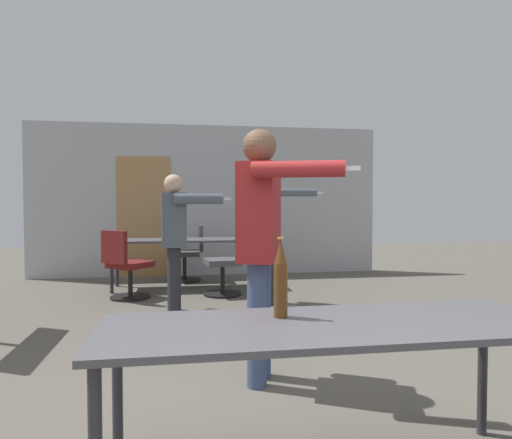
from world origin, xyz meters
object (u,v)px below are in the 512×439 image
object	(u,v)px
beer_bottle	(281,280)
office_chair_side_rolled	(126,267)
office_chair_near_pushed	(189,255)
office_chair_far_right	(228,264)
person_left_plaid	(175,231)
person_right_polo	(261,230)
person_far_watching	(268,223)

from	to	relation	value
beer_bottle	office_chair_side_rolled	bearing A→B (deg)	106.46
beer_bottle	office_chair_near_pushed	bearing A→B (deg)	93.77
office_chair_near_pushed	office_chair_side_rolled	bearing A→B (deg)	146.37
office_chair_near_pushed	office_chair_far_right	size ratio (longest dim) A/B	0.99
office_chair_far_right	office_chair_side_rolled	world-z (taller)	office_chair_far_right
person_left_plaid	office_chair_far_right	xyz separation A→B (m)	(0.70, 0.92, -0.51)
person_right_polo	office_chair_far_right	xyz separation A→B (m)	(0.07, 3.08, -0.65)
person_left_plaid	office_chair_near_pushed	world-z (taller)	person_left_plaid
person_right_polo	office_chair_side_rolled	bearing A→B (deg)	-136.97
office_chair_near_pushed	office_chair_side_rolled	distance (m)	1.55
person_far_watching	beer_bottle	xyz separation A→B (m)	(-0.60, -3.49, -0.11)
person_left_plaid	office_chair_far_right	size ratio (longest dim) A/B	1.73
person_right_polo	beer_bottle	world-z (taller)	person_right_polo
office_chair_far_right	office_chair_near_pushed	bearing A→B (deg)	14.91
office_chair_near_pushed	beer_bottle	distance (m)	5.39
office_chair_side_rolled	beer_bottle	distance (m)	4.25
person_far_watching	person_left_plaid	bearing A→B (deg)	-83.29
person_far_watching	office_chair_side_rolled	size ratio (longest dim) A/B	1.83
office_chair_near_pushed	office_chair_far_right	xyz separation A→B (m)	(0.51, -1.22, 0.01)
office_chair_far_right	person_left_plaid	bearing A→B (deg)	135.12
person_far_watching	office_chair_far_right	distance (m)	0.98
office_chair_side_rolled	person_right_polo	bearing A→B (deg)	-24.36
office_chair_near_pushed	beer_bottle	xyz separation A→B (m)	(0.35, -5.35, 0.48)
person_far_watching	beer_bottle	bearing A→B (deg)	-16.89
person_far_watching	office_chair_far_right	size ratio (longest dim) A/B	1.81
office_chair_near_pushed	office_chair_far_right	world-z (taller)	office_chair_far_right
person_right_polo	person_left_plaid	bearing A→B (deg)	-143.85
office_chair_far_right	person_far_watching	bearing A→B (deg)	-153.01
person_far_watching	person_left_plaid	world-z (taller)	person_far_watching
office_chair_near_pushed	beer_bottle	size ratio (longest dim) A/B	2.41
person_right_polo	office_chair_far_right	bearing A→B (deg)	-161.41
person_right_polo	beer_bottle	xyz separation A→B (m)	(-0.09, -1.05, -0.17)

